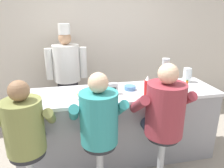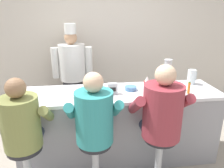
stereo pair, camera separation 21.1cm
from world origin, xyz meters
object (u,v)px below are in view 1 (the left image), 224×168
object	(u,v)px
breakfast_plate	(81,95)
water_pitcher_clear	(187,75)
diner_seated_maroon	(163,112)
cup_stack_steel	(165,73)
hot_sauce_bottle_orange	(187,86)
cereal_bowl	(130,88)
coffee_mug_blue	(147,85)
diner_seated_teal	(99,121)
diner_seated_olive	(25,130)
ketchup_bottle_red	(147,87)
cook_in_whites_near	(67,72)
mustard_bottle_yellow	(170,83)
napkin_dispenser_chrome	(113,89)

from	to	relation	value
breakfast_plate	water_pitcher_clear	bearing A→B (deg)	9.19
diner_seated_maroon	water_pitcher_clear	bearing A→B (deg)	46.85
cup_stack_steel	hot_sauce_bottle_orange	bearing A→B (deg)	-47.67
cereal_bowl	coffee_mug_blue	size ratio (longest dim) A/B	1.16
breakfast_plate	diner_seated_teal	bearing A→B (deg)	-74.90
coffee_mug_blue	diner_seated_olive	distance (m)	1.60
cup_stack_steel	diner_seated_olive	world-z (taller)	diner_seated_olive
ketchup_bottle_red	diner_seated_teal	distance (m)	0.75
ketchup_bottle_red	coffee_mug_blue	world-z (taller)	ketchup_bottle_red
ketchup_bottle_red	cook_in_whites_near	world-z (taller)	cook_in_whites_near
cook_in_whites_near	diner_seated_olive	bearing A→B (deg)	-104.58
cook_in_whites_near	mustard_bottle_yellow	bearing A→B (deg)	-43.64
water_pitcher_clear	diner_seated_maroon	size ratio (longest dim) A/B	0.14
mustard_bottle_yellow	coffee_mug_blue	distance (m)	0.29
napkin_dispenser_chrome	diner_seated_olive	bearing A→B (deg)	-153.04
ketchup_bottle_red	coffee_mug_blue	size ratio (longest dim) A/B	2.03
cook_in_whites_near	coffee_mug_blue	bearing A→B (deg)	-45.91
cook_in_whites_near	cup_stack_steel	bearing A→B (deg)	-39.66
ketchup_bottle_red	cereal_bowl	xyz separation A→B (m)	(-0.13, 0.28, -0.10)
diner_seated_olive	cup_stack_steel	bearing A→B (deg)	19.57
ketchup_bottle_red	diner_seated_maroon	xyz separation A→B (m)	(0.08, -0.32, -0.19)
napkin_dispenser_chrome	diner_seated_maroon	bearing A→B (deg)	-46.81
hot_sauce_bottle_orange	diner_seated_teal	distance (m)	1.27
diner_seated_teal	water_pitcher_clear	bearing A→B (deg)	27.76
diner_seated_teal	napkin_dispenser_chrome	bearing A→B (deg)	62.54
ketchup_bottle_red	cereal_bowl	distance (m)	0.32
hot_sauce_bottle_orange	breakfast_plate	xyz separation A→B (m)	(-1.33, 0.11, -0.06)
hot_sauce_bottle_orange	cup_stack_steel	xyz separation A→B (m)	(-0.20, 0.22, 0.12)
ketchup_bottle_red	diner_seated_maroon	distance (m)	0.38
cereal_bowl	coffee_mug_blue	distance (m)	0.24
mustard_bottle_yellow	cup_stack_steel	world-z (taller)	cup_stack_steel
ketchup_bottle_red	cook_in_whites_near	distance (m)	1.64
diner_seated_olive	hot_sauce_bottle_orange	bearing A→B (deg)	11.33
diner_seated_olive	diner_seated_maroon	xyz separation A→B (m)	(1.44, 0.00, 0.04)
mustard_bottle_yellow	diner_seated_olive	distance (m)	1.78
ketchup_bottle_red	diner_seated_olive	world-z (taller)	diner_seated_olive
napkin_dispenser_chrome	diner_seated_teal	bearing A→B (deg)	-117.46
napkin_dispenser_chrome	diner_seated_maroon	distance (m)	0.69
hot_sauce_bottle_orange	cup_stack_steel	distance (m)	0.33
ketchup_bottle_red	diner_seated_teal	world-z (taller)	diner_seated_teal
mustard_bottle_yellow	hot_sauce_bottle_orange	world-z (taller)	mustard_bottle_yellow
breakfast_plate	cereal_bowl	world-z (taller)	cereal_bowl
breakfast_plate	napkin_dispenser_chrome	xyz separation A→B (m)	(0.39, 0.00, 0.06)
diner_seated_olive	coffee_mug_blue	bearing A→B (deg)	22.20
mustard_bottle_yellow	hot_sauce_bottle_orange	xyz separation A→B (m)	(0.21, -0.07, -0.03)
ketchup_bottle_red	hot_sauce_bottle_orange	xyz separation A→B (m)	(0.56, 0.06, -0.05)
breakfast_plate	cereal_bowl	distance (m)	0.65
coffee_mug_blue	mustard_bottle_yellow	bearing A→B (deg)	-31.61
mustard_bottle_yellow	cook_in_whites_near	size ratio (longest dim) A/B	0.13
water_pitcher_clear	mustard_bottle_yellow	bearing A→B (deg)	-144.94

